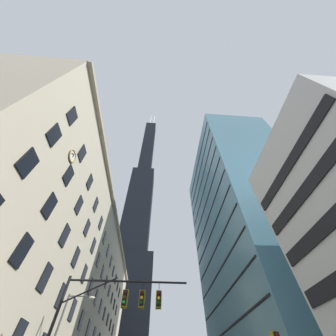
# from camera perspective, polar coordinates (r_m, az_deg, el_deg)

# --- Properties ---
(station_building) EXTENTS (15.94, 71.78, 29.11)m
(station_building) POSITION_cam_1_polar(r_m,az_deg,el_deg) (46.71, -29.94, -28.74)
(station_building) COLOR #BCAF93
(station_building) RESTS_ON ground
(dark_skyscraper) EXTENTS (23.58, 23.58, 229.69)m
(dark_skyscraper) POSITION_cam_1_polar(r_m,az_deg,el_deg) (121.94, -9.72, -17.41)
(dark_skyscraper) COLOR black
(dark_skyscraper) RESTS_ON ground
(glass_office_midrise) EXTENTS (16.68, 31.10, 52.41)m
(glass_office_midrise) POSITION_cam_1_polar(r_m,az_deg,el_deg) (48.69, 22.27, -16.15)
(glass_office_midrise) COLOR teal
(glass_office_midrise) RESTS_ON ground
(traffic_signal_mast) EXTENTS (8.78, 0.63, 6.82)m
(traffic_signal_mast) POSITION_cam_1_polar(r_m,az_deg,el_deg) (16.12, -15.03, -35.65)
(traffic_signal_mast) COLOR black
(traffic_signal_mast) RESTS_ON sidewalk_left
(street_lamppost) EXTENTS (2.56, 0.32, 7.39)m
(street_lamppost) POSITION_cam_1_polar(r_m,az_deg,el_deg) (22.97, -29.92, -37.64)
(street_lamppost) COLOR #47474C
(street_lamppost) RESTS_ON sidewalk_left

